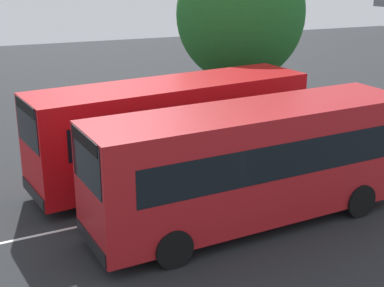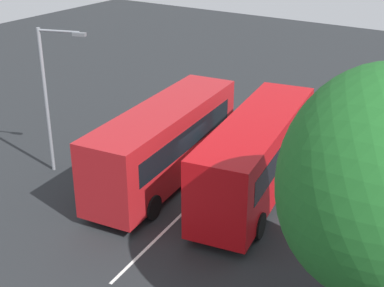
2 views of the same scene
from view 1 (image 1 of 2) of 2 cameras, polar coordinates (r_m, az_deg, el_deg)
ground_plane at (r=18.00m, az=1.82°, el=-5.58°), size 71.00×71.00×0.00m
bus_far_left at (r=18.79m, az=-2.11°, el=1.58°), size 9.81×3.94×3.42m
bus_center_left at (r=15.79m, az=6.10°, el=-1.88°), size 9.77×3.46×3.42m
depot_tree at (r=26.05m, az=4.98°, el=12.93°), size 5.90×5.31×7.94m
lane_stripe_outer_left at (r=18.00m, az=1.82°, el=-5.56°), size 14.62×1.63×0.01m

